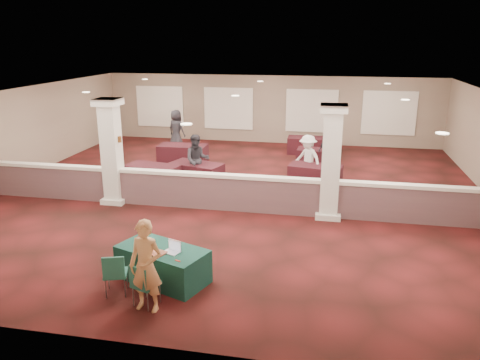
% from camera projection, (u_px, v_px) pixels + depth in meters
% --- Properties ---
extents(ground, '(16.00, 16.00, 0.00)m').
position_uv_depth(ground, '(236.00, 194.00, 15.30)').
color(ground, '#4A1213').
rests_on(ground, ground).
extents(wall_back, '(16.00, 0.04, 3.20)m').
position_uv_depth(wall_back, '(269.00, 110.00, 22.34)').
color(wall_back, '#806958').
rests_on(wall_back, ground).
extents(wall_front, '(16.00, 0.04, 3.20)m').
position_uv_depth(wall_front, '(132.00, 257.00, 7.33)').
color(wall_front, '#806958').
rests_on(wall_front, ground).
extents(wall_left, '(0.04, 16.00, 3.20)m').
position_uv_depth(wall_left, '(11.00, 136.00, 16.31)').
color(wall_left, '#806958').
rests_on(wall_left, ground).
extents(ceiling, '(16.00, 16.00, 0.02)m').
position_uv_depth(ceiling, '(235.00, 95.00, 14.36)').
color(ceiling, white).
rests_on(ceiling, wall_back).
extents(partition_wall, '(15.60, 0.28, 1.10)m').
position_uv_depth(partition_wall, '(225.00, 192.00, 13.73)').
color(partition_wall, brown).
rests_on(partition_wall, ground).
extents(column_left, '(0.72, 0.72, 3.20)m').
position_uv_depth(column_left, '(112.00, 151.00, 14.06)').
color(column_left, silver).
rests_on(column_left, ground).
extents(column_right, '(0.72, 0.72, 3.20)m').
position_uv_depth(column_right, '(331.00, 161.00, 12.86)').
color(column_right, silver).
rests_on(column_right, ground).
extents(sconce_left, '(0.12, 0.12, 0.18)m').
position_uv_depth(sconce_left, '(102.00, 139.00, 14.01)').
color(sconce_left, brown).
rests_on(sconce_left, column_left).
extents(sconce_right, '(0.12, 0.12, 0.18)m').
position_uv_depth(sconce_right, '(119.00, 139.00, 13.90)').
color(sconce_right, brown).
rests_on(sconce_right, column_left).
extents(near_table, '(2.09, 1.54, 0.72)m').
position_uv_depth(near_table, '(163.00, 264.00, 9.78)').
color(near_table, '#0D3227').
rests_on(near_table, ground).
extents(conf_chair_main, '(0.55, 0.55, 0.86)m').
position_uv_depth(conf_chair_main, '(143.00, 282.00, 8.76)').
color(conf_chair_main, '#1F5B4B').
rests_on(conf_chair_main, ground).
extents(conf_chair_side, '(0.56, 0.56, 0.88)m').
position_uv_depth(conf_chair_side, '(115.00, 271.00, 9.14)').
color(conf_chair_side, '#1F5B4B').
rests_on(conf_chair_side, ground).
extents(woman, '(0.68, 0.49, 1.77)m').
position_uv_depth(woman, '(146.00, 266.00, 8.56)').
color(woman, tan).
rests_on(woman, ground).
extents(far_table_front_left, '(1.95, 1.25, 0.73)m').
position_uv_depth(far_table_front_left, '(153.00, 176.00, 16.02)').
color(far_table_front_left, black).
rests_on(far_table_front_left, ground).
extents(far_table_front_center, '(1.98, 1.39, 0.73)m').
position_uv_depth(far_table_front_center, '(197.00, 173.00, 16.29)').
color(far_table_front_center, black).
rests_on(far_table_front_center, ground).
extents(far_table_front_right, '(1.89, 1.17, 0.71)m').
position_uv_depth(far_table_front_right, '(315.00, 175.00, 16.07)').
color(far_table_front_right, black).
rests_on(far_table_front_right, ground).
extents(far_table_back_left, '(1.93, 0.99, 0.78)m').
position_uv_depth(far_table_back_left, '(183.00, 154.00, 18.83)').
color(far_table_back_left, black).
rests_on(far_table_back_left, ground).
extents(far_table_back_center, '(1.80, 0.92, 0.72)m').
position_uv_depth(far_table_back_center, '(308.00, 145.00, 20.52)').
color(far_table_back_center, black).
rests_on(far_table_back_center, ground).
extents(far_table_back_right, '(1.69, 0.91, 0.67)m').
position_uv_depth(far_table_back_right, '(318.00, 157.00, 18.59)').
color(far_table_back_right, black).
rests_on(far_table_back_right, ground).
extents(attendee_a, '(0.95, 0.71, 1.76)m').
position_uv_depth(attendee_a, '(197.00, 160.00, 16.02)').
color(attendee_a, black).
rests_on(attendee_a, ground).
extents(attendee_b, '(1.15, 1.02, 1.67)m').
position_uv_depth(attendee_b, '(308.00, 158.00, 16.41)').
color(attendee_b, silver).
rests_on(attendee_b, ground).
extents(attendee_c, '(0.95, 0.88, 1.50)m').
position_uv_depth(attendee_c, '(328.00, 150.00, 17.92)').
color(attendee_c, black).
rests_on(attendee_c, ground).
extents(attendee_d, '(0.99, 0.78, 1.77)m').
position_uv_depth(attendee_d, '(176.00, 129.00, 21.34)').
color(attendee_d, black).
rests_on(attendee_d, ground).
extents(laptop_base, '(0.39, 0.33, 0.02)m').
position_uv_depth(laptop_base, '(172.00, 252.00, 9.48)').
color(laptop_base, silver).
rests_on(laptop_base, near_table).
extents(laptop_screen, '(0.31, 0.13, 0.22)m').
position_uv_depth(laptop_screen, '(175.00, 245.00, 9.54)').
color(laptop_screen, silver).
rests_on(laptop_screen, near_table).
extents(screen_glow, '(0.28, 0.11, 0.19)m').
position_uv_depth(screen_glow, '(175.00, 246.00, 9.54)').
color(screen_glow, silver).
rests_on(screen_glow, near_table).
extents(knitting, '(0.47, 0.42, 0.03)m').
position_uv_depth(knitting, '(156.00, 253.00, 9.44)').
color(knitting, '#D34F21').
rests_on(knitting, near_table).
extents(yarn_cream, '(0.11, 0.11, 0.11)m').
position_uv_depth(yarn_cream, '(139.00, 242.00, 9.85)').
color(yarn_cream, beige).
rests_on(yarn_cream, near_table).
extents(yarn_red, '(0.10, 0.10, 0.10)m').
position_uv_depth(yarn_red, '(139.00, 238.00, 10.05)').
color(yarn_red, '#5F1315').
rests_on(yarn_red, near_table).
extents(yarn_grey, '(0.10, 0.10, 0.10)m').
position_uv_depth(yarn_grey, '(150.00, 239.00, 9.98)').
color(yarn_grey, '#444449').
rests_on(yarn_grey, near_table).
extents(scissors, '(0.12, 0.07, 0.01)m').
position_uv_depth(scissors, '(178.00, 261.00, 9.12)').
color(scissors, red).
rests_on(scissors, near_table).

